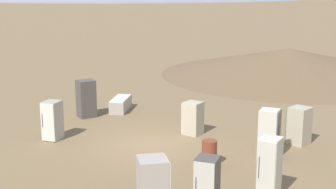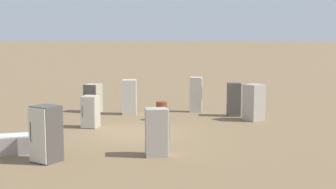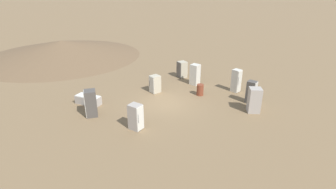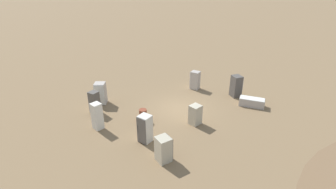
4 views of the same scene
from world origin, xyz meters
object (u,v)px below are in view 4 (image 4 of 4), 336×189
(discarded_fridge_1, at_px, (97,116))
(discarded_fridge_4, at_px, (236,86))
(discarded_fridge_2, at_px, (195,115))
(discarded_fridge_7, at_px, (164,149))
(discarded_fridge_3, at_px, (145,129))
(discarded_fridge_0, at_px, (252,102))
(discarded_fridge_6, at_px, (195,80))
(discarded_fridge_5, at_px, (94,102))
(discarded_fridge_8, at_px, (101,93))
(rusty_barrel, at_px, (143,115))

(discarded_fridge_1, xyz_separation_m, discarded_fridge_4, (4.22, 10.56, -0.03))
(discarded_fridge_2, xyz_separation_m, discarded_fridge_7, (1.05, -4.22, 0.05))
(discarded_fridge_1, xyz_separation_m, discarded_fridge_3, (3.37, 1.15, -0.03))
(discarded_fridge_0, bearing_deg, discarded_fridge_7, 153.89)
(discarded_fridge_2, relative_size, discarded_fridge_6, 0.87)
(discarded_fridge_3, xyz_separation_m, discarded_fridge_7, (2.07, -0.53, -0.15))
(discarded_fridge_5, bearing_deg, discarded_fridge_8, 27.85)
(discarded_fridge_1, bearing_deg, discarded_fridge_2, -40.88)
(discarded_fridge_5, xyz_separation_m, discarded_fridge_6, (2.79, 8.38, -0.04))
(discarded_fridge_1, distance_m, discarded_fridge_6, 9.49)
(discarded_fridge_1, height_order, discarded_fridge_4, discarded_fridge_1)
(discarded_fridge_1, distance_m, rusty_barrel, 3.10)
(discarded_fridge_1, height_order, discarded_fridge_2, discarded_fridge_1)
(discarded_fridge_1, height_order, discarded_fridge_7, discarded_fridge_1)
(discarded_fridge_1, height_order, discarded_fridge_6, discarded_fridge_1)
(discarded_fridge_1, bearing_deg, discarded_fridge_0, -30.20)
(discarded_fridge_6, distance_m, discarded_fridge_7, 9.96)
(discarded_fridge_3, relative_size, discarded_fridge_4, 0.99)
(discarded_fridge_0, xyz_separation_m, discarded_fridge_7, (-0.61, -9.24, 0.42))
(rusty_barrel, bearing_deg, discarded_fridge_3, -39.11)
(discarded_fridge_2, relative_size, rusty_barrel, 1.58)
(discarded_fridge_2, height_order, discarded_fridge_6, discarded_fridge_6)
(discarded_fridge_1, xyz_separation_m, rusty_barrel, (1.50, 2.66, -0.48))
(discarded_fridge_5, xyz_separation_m, discarded_fridge_8, (-0.90, 1.15, 0.02))
(discarded_fridge_2, xyz_separation_m, discarded_fridge_3, (-1.02, -3.69, 0.19))
(discarded_fridge_5, height_order, discarded_fridge_6, discarded_fridge_5)
(discarded_fridge_1, distance_m, discarded_fridge_4, 11.37)
(discarded_fridge_4, height_order, discarded_fridge_5, discarded_fridge_4)
(discarded_fridge_0, xyz_separation_m, discarded_fridge_5, (-8.02, -8.79, 0.51))
(discarded_fridge_4, height_order, discarded_fridge_6, discarded_fridge_4)
(discarded_fridge_8, bearing_deg, rusty_barrel, 143.26)
(rusty_barrel, bearing_deg, discarded_fridge_7, -27.48)
(discarded_fridge_8, distance_m, rusty_barrel, 4.42)
(discarded_fridge_2, relative_size, discarded_fridge_5, 0.83)
(discarded_fridge_2, bearing_deg, discarded_fridge_3, -101.25)
(discarded_fridge_8, bearing_deg, discarded_fridge_4, -172.94)
(discarded_fridge_5, bearing_deg, discarded_fridge_4, -43.25)
(discarded_fridge_1, relative_size, discarded_fridge_7, 1.24)
(discarded_fridge_3, bearing_deg, discarded_fridge_5, -6.45)
(discarded_fridge_4, distance_m, rusty_barrel, 8.36)
(discarded_fridge_1, bearing_deg, discarded_fridge_3, -69.87)
(discarded_fridge_3, relative_size, rusty_barrel, 2.01)
(discarded_fridge_3, xyz_separation_m, discarded_fridge_6, (-2.55, 8.30, -0.09))
(discarded_fridge_4, bearing_deg, discarded_fridge_0, 6.33)
(discarded_fridge_2, xyz_separation_m, discarded_fridge_5, (-6.36, -3.77, 0.14))
(rusty_barrel, bearing_deg, discarded_fridge_4, 71.01)
(discarded_fridge_2, height_order, discarded_fridge_7, discarded_fridge_7)
(discarded_fridge_6, height_order, discarded_fridge_8, discarded_fridge_8)
(discarded_fridge_2, distance_m, discarded_fridge_3, 3.83)
(discarded_fridge_1, bearing_deg, discarded_fridge_7, -82.20)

